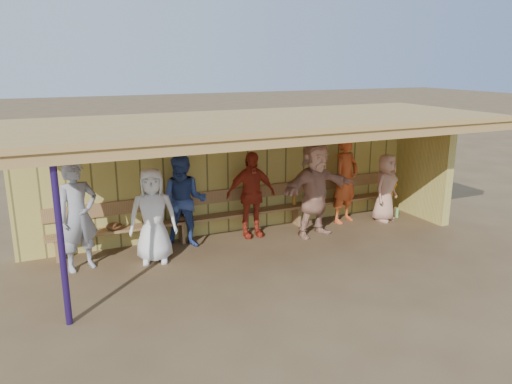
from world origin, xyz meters
TOP-DOWN VIEW (x-y plane):
  - ground at (0.00, 0.00)m, footprint 90.00×90.00m
  - player_a at (-3.23, 0.49)m, footprint 0.80×0.65m
  - player_b at (-2.01, 0.31)m, footprint 0.94×0.73m
  - player_c at (-1.30, 0.79)m, footprint 1.08×0.98m
  - player_d at (0.10, 0.81)m, footprint 1.05×0.48m
  - player_f at (1.30, 0.34)m, footprint 1.88×0.90m
  - player_g at (2.36, 0.81)m, footprint 0.82×0.68m
  - player_h at (3.23, 0.52)m, footprint 0.87×0.73m
  - dugout_structure at (0.39, 0.69)m, footprint 8.80×3.20m
  - bench at (0.00, 1.12)m, footprint 7.60×0.34m
  - dugout_equipment at (-0.95, 0.99)m, footprint 6.45×0.62m

SIDE VIEW (x-z plane):
  - ground at x=0.00m, z-range 0.00..0.00m
  - dugout_equipment at x=-0.95m, z-range 0.09..0.89m
  - bench at x=0.00m, z-range 0.06..0.99m
  - player_h at x=3.23m, z-range 0.00..1.51m
  - player_b at x=-2.01m, z-range 0.00..1.70m
  - player_d at x=0.10m, z-range 0.00..1.75m
  - player_c at x=-1.30m, z-range 0.00..1.80m
  - player_a at x=-3.23m, z-range 0.00..1.90m
  - player_g at x=2.36m, z-range 0.00..1.94m
  - player_f at x=1.30m, z-range 0.00..1.94m
  - dugout_structure at x=0.39m, z-range 0.44..2.94m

